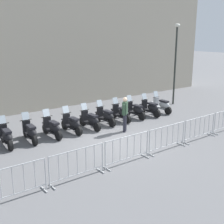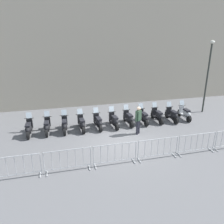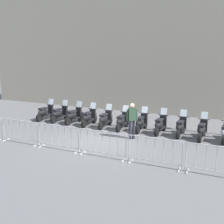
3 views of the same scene
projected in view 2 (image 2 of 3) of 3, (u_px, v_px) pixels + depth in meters
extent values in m
plane|color=slate|center=(124.00, 142.00, 12.31)|extent=(120.00, 120.00, 0.00)
cube|color=#B2A893|center=(95.00, 35.00, 18.02)|extent=(28.07, 3.39, 11.25)
cylinder|color=black|center=(31.00, 127.00, 13.76)|extent=(0.17, 0.49, 0.48)
cylinder|color=black|center=(28.00, 135.00, 12.62)|extent=(0.17, 0.49, 0.48)
cube|color=black|center=(29.00, 130.00, 13.18)|extent=(0.34, 0.88, 0.10)
ellipsoid|color=black|center=(28.00, 128.00, 12.84)|extent=(0.41, 0.86, 0.40)
cube|color=black|center=(28.00, 125.00, 12.80)|extent=(0.32, 0.62, 0.10)
cube|color=black|center=(30.00, 123.00, 13.49)|extent=(0.35, 0.16, 0.60)
cylinder|color=black|center=(29.00, 118.00, 13.38)|extent=(0.56, 0.07, 0.04)
cube|color=silver|center=(29.00, 115.00, 13.36)|extent=(0.33, 0.16, 0.35)
cube|color=black|center=(30.00, 123.00, 13.67)|extent=(0.22, 0.33, 0.06)
cylinder|color=black|center=(48.00, 125.00, 14.05)|extent=(0.18, 0.49, 0.48)
cylinder|color=black|center=(47.00, 133.00, 12.90)|extent=(0.18, 0.49, 0.48)
cube|color=black|center=(47.00, 128.00, 13.46)|extent=(0.35, 0.89, 0.10)
ellipsoid|color=black|center=(47.00, 126.00, 13.12)|extent=(0.43, 0.87, 0.40)
cube|color=black|center=(46.00, 123.00, 13.08)|extent=(0.33, 0.62, 0.10)
cube|color=black|center=(48.00, 122.00, 13.77)|extent=(0.35, 0.17, 0.60)
cylinder|color=black|center=(47.00, 117.00, 13.66)|extent=(0.56, 0.08, 0.04)
cube|color=silver|center=(47.00, 114.00, 13.65)|extent=(0.33, 0.17, 0.35)
cube|color=black|center=(48.00, 121.00, 13.96)|extent=(0.23, 0.34, 0.06)
cylinder|color=black|center=(65.00, 124.00, 14.25)|extent=(0.18, 0.49, 0.48)
cylinder|color=black|center=(65.00, 131.00, 13.11)|extent=(0.18, 0.49, 0.48)
cube|color=black|center=(65.00, 127.00, 13.67)|extent=(0.36, 0.89, 0.10)
ellipsoid|color=black|center=(64.00, 125.00, 13.33)|extent=(0.44, 0.87, 0.40)
cube|color=black|center=(64.00, 121.00, 13.28)|extent=(0.33, 0.62, 0.10)
cube|color=black|center=(65.00, 120.00, 13.98)|extent=(0.35, 0.17, 0.60)
cylinder|color=black|center=(64.00, 115.00, 13.87)|extent=(0.56, 0.09, 0.04)
cube|color=silver|center=(64.00, 112.00, 13.85)|extent=(0.33, 0.17, 0.35)
cube|color=black|center=(65.00, 120.00, 14.16)|extent=(0.23, 0.34, 0.06)
cylinder|color=black|center=(80.00, 123.00, 14.43)|extent=(0.15, 0.48, 0.48)
cylinder|color=black|center=(83.00, 130.00, 13.32)|extent=(0.15, 0.48, 0.48)
cube|color=black|center=(82.00, 126.00, 13.86)|extent=(0.29, 0.87, 0.10)
ellipsoid|color=black|center=(82.00, 124.00, 13.53)|extent=(0.37, 0.85, 0.40)
cube|color=black|center=(82.00, 120.00, 13.48)|extent=(0.29, 0.60, 0.10)
cube|color=black|center=(80.00, 119.00, 14.16)|extent=(0.34, 0.15, 0.60)
cylinder|color=black|center=(80.00, 114.00, 14.05)|extent=(0.56, 0.04, 0.04)
cube|color=silver|center=(80.00, 111.00, 14.03)|extent=(0.32, 0.14, 0.35)
cube|color=black|center=(80.00, 119.00, 14.34)|extent=(0.21, 0.32, 0.06)
cylinder|color=black|center=(96.00, 121.00, 14.67)|extent=(0.15, 0.48, 0.48)
cylinder|color=black|center=(100.00, 128.00, 13.56)|extent=(0.15, 0.48, 0.48)
cube|color=black|center=(98.00, 124.00, 14.10)|extent=(0.31, 0.88, 0.10)
ellipsoid|color=black|center=(99.00, 122.00, 13.77)|extent=(0.38, 0.85, 0.40)
cube|color=black|center=(99.00, 119.00, 13.73)|extent=(0.30, 0.61, 0.10)
cube|color=black|center=(96.00, 118.00, 14.40)|extent=(0.34, 0.15, 0.60)
cylinder|color=black|center=(96.00, 113.00, 14.29)|extent=(0.56, 0.05, 0.04)
cube|color=silver|center=(96.00, 110.00, 14.28)|extent=(0.32, 0.15, 0.35)
cube|color=black|center=(95.00, 117.00, 14.58)|extent=(0.21, 0.33, 0.06)
cylinder|color=black|center=(111.00, 120.00, 14.90)|extent=(0.15, 0.48, 0.48)
cylinder|color=black|center=(117.00, 127.00, 13.78)|extent=(0.15, 0.48, 0.48)
cube|color=black|center=(114.00, 123.00, 14.33)|extent=(0.30, 0.88, 0.10)
ellipsoid|color=black|center=(115.00, 121.00, 14.00)|extent=(0.38, 0.85, 0.40)
cube|color=black|center=(115.00, 117.00, 13.95)|extent=(0.30, 0.61, 0.10)
cube|color=black|center=(112.00, 116.00, 14.62)|extent=(0.34, 0.15, 0.60)
cylinder|color=black|center=(112.00, 112.00, 14.51)|extent=(0.56, 0.05, 0.04)
cube|color=silver|center=(111.00, 109.00, 14.50)|extent=(0.32, 0.15, 0.35)
cube|color=black|center=(111.00, 116.00, 14.80)|extent=(0.21, 0.33, 0.06)
cylinder|color=black|center=(125.00, 118.00, 15.27)|extent=(0.14, 0.48, 0.48)
cylinder|color=black|center=(132.00, 124.00, 14.15)|extent=(0.14, 0.48, 0.48)
cube|color=black|center=(128.00, 120.00, 14.69)|extent=(0.28, 0.87, 0.10)
ellipsoid|color=black|center=(130.00, 118.00, 14.36)|extent=(0.36, 0.84, 0.40)
cube|color=black|center=(130.00, 115.00, 14.32)|extent=(0.28, 0.60, 0.10)
cube|color=black|center=(126.00, 114.00, 15.00)|extent=(0.34, 0.14, 0.60)
cylinder|color=black|center=(126.00, 110.00, 14.89)|extent=(0.56, 0.04, 0.04)
cube|color=silver|center=(126.00, 107.00, 14.87)|extent=(0.32, 0.14, 0.35)
cube|color=black|center=(125.00, 114.00, 15.18)|extent=(0.20, 0.32, 0.06)
cylinder|color=black|center=(140.00, 116.00, 15.51)|extent=(0.16, 0.49, 0.48)
cylinder|color=black|center=(146.00, 123.00, 14.38)|extent=(0.16, 0.49, 0.48)
cube|color=black|center=(143.00, 119.00, 14.93)|extent=(0.32, 0.88, 0.10)
ellipsoid|color=black|center=(145.00, 117.00, 14.60)|extent=(0.40, 0.85, 0.40)
cube|color=black|center=(145.00, 114.00, 14.55)|extent=(0.31, 0.61, 0.10)
cube|color=black|center=(141.00, 113.00, 15.24)|extent=(0.35, 0.15, 0.60)
cylinder|color=black|center=(141.00, 109.00, 15.13)|extent=(0.56, 0.06, 0.04)
cube|color=silver|center=(141.00, 106.00, 15.11)|extent=(0.33, 0.15, 0.35)
cube|color=black|center=(140.00, 113.00, 15.42)|extent=(0.21, 0.33, 0.06)
cylinder|color=black|center=(153.00, 115.00, 15.76)|extent=(0.14, 0.48, 0.48)
cylinder|color=black|center=(161.00, 121.00, 14.64)|extent=(0.14, 0.48, 0.48)
cube|color=black|center=(157.00, 118.00, 15.19)|extent=(0.29, 0.87, 0.10)
ellipsoid|color=black|center=(159.00, 116.00, 14.85)|extent=(0.37, 0.84, 0.40)
cube|color=black|center=(159.00, 112.00, 14.81)|extent=(0.29, 0.60, 0.10)
cube|color=black|center=(154.00, 112.00, 15.49)|extent=(0.34, 0.14, 0.60)
cylinder|color=black|center=(155.00, 107.00, 15.38)|extent=(0.56, 0.04, 0.04)
cube|color=silver|center=(154.00, 105.00, 15.36)|extent=(0.32, 0.14, 0.35)
cube|color=black|center=(153.00, 112.00, 15.67)|extent=(0.20, 0.32, 0.06)
cylinder|color=black|center=(167.00, 114.00, 15.88)|extent=(0.15, 0.48, 0.48)
cylinder|color=black|center=(176.00, 121.00, 14.75)|extent=(0.15, 0.48, 0.48)
cube|color=black|center=(171.00, 117.00, 15.31)|extent=(0.30, 0.87, 0.10)
ellipsoid|color=black|center=(174.00, 115.00, 14.97)|extent=(0.38, 0.85, 0.40)
cube|color=black|center=(174.00, 112.00, 14.93)|extent=(0.29, 0.61, 0.10)
cube|color=black|center=(169.00, 111.00, 15.61)|extent=(0.34, 0.15, 0.60)
cylinder|color=black|center=(169.00, 107.00, 15.50)|extent=(0.56, 0.05, 0.04)
cube|color=silver|center=(169.00, 104.00, 15.49)|extent=(0.32, 0.15, 0.35)
cube|color=black|center=(167.00, 111.00, 15.79)|extent=(0.21, 0.32, 0.06)
cylinder|color=black|center=(180.00, 113.00, 16.21)|extent=(0.17, 0.49, 0.48)
cylinder|color=black|center=(189.00, 119.00, 15.07)|extent=(0.17, 0.49, 0.48)
cube|color=#B7BABC|center=(184.00, 115.00, 15.63)|extent=(0.33, 0.88, 0.10)
ellipsoid|color=#B7BABC|center=(187.00, 113.00, 15.29)|extent=(0.41, 0.86, 0.40)
cube|color=black|center=(187.00, 110.00, 15.25)|extent=(0.31, 0.62, 0.10)
cube|color=#B7BABC|center=(181.00, 110.00, 15.94)|extent=(0.35, 0.16, 0.60)
cylinder|color=black|center=(182.00, 105.00, 15.82)|extent=(0.56, 0.07, 0.04)
cube|color=silver|center=(182.00, 103.00, 15.81)|extent=(0.33, 0.16, 0.35)
cube|color=#B7BABC|center=(180.00, 109.00, 16.12)|extent=(0.22, 0.33, 0.06)
cube|color=#B2B5B7|center=(40.00, 175.00, 9.46)|extent=(0.06, 0.44, 0.04)
cylinder|color=#B2B5B7|center=(41.00, 164.00, 9.30)|extent=(0.04, 0.04, 1.05)
cylinder|color=#B2B5B7|center=(14.00, 156.00, 8.90)|extent=(2.01, 0.11, 0.04)
cylinder|color=#B2B5B7|center=(17.00, 175.00, 9.19)|extent=(2.01, 0.11, 0.04)
cylinder|color=#B2B5B7|center=(6.00, 167.00, 8.96)|extent=(0.02, 0.02, 0.87)
cylinder|color=#B2B5B7|center=(15.00, 166.00, 9.04)|extent=(0.02, 0.02, 0.87)
cylinder|color=#B2B5B7|center=(24.00, 165.00, 9.12)|extent=(0.02, 0.02, 0.87)
cylinder|color=#B2B5B7|center=(32.00, 163.00, 9.20)|extent=(0.02, 0.02, 0.87)
cube|color=#B2B5B7|center=(47.00, 174.00, 9.52)|extent=(0.06, 0.44, 0.04)
cube|color=#B2B5B7|center=(89.00, 168.00, 9.95)|extent=(0.06, 0.44, 0.04)
cylinder|color=#B2B5B7|center=(44.00, 164.00, 9.33)|extent=(0.04, 0.04, 1.05)
cylinder|color=#B2B5B7|center=(91.00, 158.00, 9.80)|extent=(0.04, 0.04, 1.05)
cylinder|color=#B2B5B7|center=(67.00, 150.00, 9.39)|extent=(2.01, 0.11, 0.04)
cylinder|color=#B2B5B7|center=(68.00, 167.00, 9.68)|extent=(2.01, 0.11, 0.04)
cylinder|color=#B2B5B7|center=(52.00, 161.00, 9.38)|extent=(0.02, 0.02, 0.87)
cylinder|color=#B2B5B7|center=(60.00, 160.00, 9.46)|extent=(0.02, 0.02, 0.87)
cylinder|color=#B2B5B7|center=(68.00, 159.00, 9.54)|extent=(0.02, 0.02, 0.87)
cylinder|color=#B2B5B7|center=(75.00, 158.00, 9.61)|extent=(0.02, 0.02, 0.87)
cylinder|color=#B2B5B7|center=(83.00, 157.00, 9.69)|extent=(0.02, 0.02, 0.87)
cube|color=#B2B5B7|center=(95.00, 167.00, 10.01)|extent=(0.06, 0.44, 0.04)
cube|color=#B2B5B7|center=(134.00, 161.00, 10.44)|extent=(0.06, 0.44, 0.04)
cylinder|color=#B2B5B7|center=(93.00, 157.00, 9.83)|extent=(0.04, 0.04, 1.05)
cylinder|color=#B2B5B7|center=(136.00, 152.00, 10.29)|extent=(0.04, 0.04, 1.05)
cylinder|color=#B2B5B7|center=(115.00, 144.00, 9.88)|extent=(2.01, 0.11, 0.04)
cylinder|color=#B2B5B7|center=(115.00, 161.00, 10.17)|extent=(2.01, 0.11, 0.04)
cylinder|color=#B2B5B7|center=(101.00, 155.00, 9.87)|extent=(0.02, 0.02, 0.87)
cylinder|color=#B2B5B7|center=(108.00, 154.00, 9.95)|extent=(0.02, 0.02, 0.87)
cylinder|color=#B2B5B7|center=(115.00, 153.00, 10.03)|extent=(0.02, 0.02, 0.87)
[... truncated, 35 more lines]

